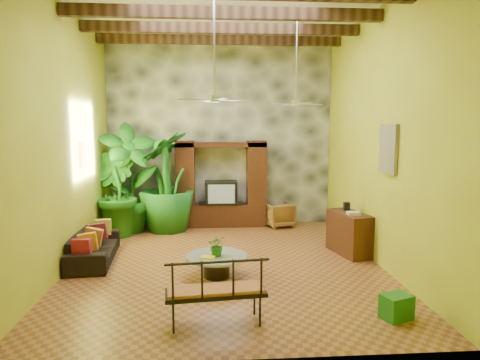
{
  "coord_description": "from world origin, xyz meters",
  "views": [
    {
      "loc": [
        -0.3,
        -8.2,
        2.78
      ],
      "look_at": [
        0.3,
        0.2,
        1.64
      ],
      "focal_mm": 32.0,
      "sensor_mm": 36.0,
      "label": 1
    }
  ],
  "objects": [
    {
      "name": "centerpiece_plant",
      "position": [
        -0.17,
        -0.74,
        0.59
      ],
      "size": [
        0.36,
        0.32,
        0.38
      ],
      "primitive_type": "imported",
      "rotation": [
        0.0,
        0.0,
        -0.07
      ],
      "color": "#21651A",
      "rests_on": "coffee_table"
    },
    {
      "name": "wall_art_painting",
      "position": [
        2.96,
        -0.6,
        2.3
      ],
      "size": [
        0.06,
        0.7,
        0.9
      ],
      "primitive_type": "cube",
      "color": "#276391",
      "rests_on": "right_wall"
    },
    {
      "name": "back_wall",
      "position": [
        0.0,
        3.5,
        2.5
      ],
      "size": [
        6.0,
        0.02,
        5.0
      ],
      "primitive_type": "cube",
      "color": "#A29D24",
      "rests_on": "ground"
    },
    {
      "name": "stone_accent_wall",
      "position": [
        0.0,
        3.44,
        2.5
      ],
      "size": [
        5.98,
        0.1,
        4.98
      ],
      "primitive_type": "cube",
      "color": "#363A3E",
      "rests_on": "ground"
    },
    {
      "name": "ceiling_beams",
      "position": [
        0.0,
        0.0,
        4.78
      ],
      "size": [
        5.95,
        5.36,
        0.22
      ],
      "color": "#3B2612",
      "rests_on": "ceiling"
    },
    {
      "name": "yellow_tray",
      "position": [
        -0.35,
        -0.87,
        0.41
      ],
      "size": [
        0.29,
        0.25,
        0.03
      ],
      "primitive_type": "cube",
      "rotation": [
        0.0,
        0.0,
        -0.32
      ],
      "color": "gold",
      "rests_on": "coffee_table"
    },
    {
      "name": "ceiling_fan_front",
      "position": [
        -0.2,
        -0.4,
        3.4
      ],
      "size": [
        1.28,
        1.28,
        1.86
      ],
      "color": "#B3B3B8",
      "rests_on": "ceiling"
    },
    {
      "name": "side_console",
      "position": [
        2.65,
        0.46,
        0.45
      ],
      "size": [
        0.75,
        1.2,
        0.89
      ],
      "primitive_type": "cube",
      "rotation": [
        0.0,
        0.0,
        0.23
      ],
      "color": "#332210",
      "rests_on": "ground"
    },
    {
      "name": "iron_bench",
      "position": [
        -0.24,
        -2.63,
        0.55
      ],
      "size": [
        1.42,
        0.64,
        0.57
      ],
      "rotation": [
        0.0,
        0.0,
        0.1
      ],
      "color": "black",
      "rests_on": "ground"
    },
    {
      "name": "sofa",
      "position": [
        -2.65,
        0.36,
        0.29
      ],
      "size": [
        0.93,
        2.04,
        0.58
      ],
      "primitive_type": "imported",
      "rotation": [
        0.0,
        0.0,
        1.65
      ],
      "color": "black",
      "rests_on": "ground"
    },
    {
      "name": "tall_plant_a",
      "position": [
        -2.31,
        2.62,
        1.4
      ],
      "size": [
        1.75,
        1.5,
        2.81
      ],
      "primitive_type": "imported",
      "rotation": [
        0.0,
        0.0,
        0.4
      ],
      "color": "#1C6A1C",
      "rests_on": "ground"
    },
    {
      "name": "green_bin",
      "position": [
        2.33,
        -2.59,
        0.18
      ],
      "size": [
        0.49,
        0.43,
        0.35
      ],
      "primitive_type": "cube",
      "rotation": [
        0.0,
        0.0,
        0.36
      ],
      "color": "#1F7534",
      "rests_on": "ground"
    },
    {
      "name": "ground",
      "position": [
        0.0,
        0.0,
        0.0
      ],
      "size": [
        7.0,
        7.0,
        0.0
      ],
      "primitive_type": "plane",
      "color": "brown",
      "rests_on": "ground"
    },
    {
      "name": "left_wall",
      "position": [
        -3.0,
        0.0,
        2.5
      ],
      "size": [
        0.02,
        7.0,
        5.0
      ],
      "primitive_type": "cube",
      "color": "#A29D24",
      "rests_on": "ground"
    },
    {
      "name": "entertainment_center",
      "position": [
        0.0,
        3.14,
        0.97
      ],
      "size": [
        2.4,
        0.55,
        2.3
      ],
      "color": "black",
      "rests_on": "ground"
    },
    {
      "name": "right_wall",
      "position": [
        3.0,
        0.0,
        2.5
      ],
      "size": [
        0.02,
        7.0,
        5.0
      ],
      "primitive_type": "cube",
      "color": "#A29D24",
      "rests_on": "ground"
    },
    {
      "name": "wicker_armchair",
      "position": [
        1.56,
        2.96,
        0.32
      ],
      "size": [
        0.85,
        0.86,
        0.64
      ],
      "primitive_type": "imported",
      "rotation": [
        0.0,
        0.0,
        3.42
      ],
      "color": "olive",
      "rests_on": "ground"
    },
    {
      "name": "coffee_table",
      "position": [
        -0.19,
        -0.73,
        0.26
      ],
      "size": [
        1.12,
        1.12,
        0.4
      ],
      "rotation": [
        0.0,
        0.0,
        0.15
      ],
      "color": "black",
      "rests_on": "ground"
    },
    {
      "name": "ceiling",
      "position": [
        0.0,
        0.0,
        5.0
      ],
      "size": [
        6.0,
        7.0,
        0.02
      ],
      "primitive_type": "cube",
      "color": "silver",
      "rests_on": "back_wall"
    },
    {
      "name": "tall_plant_b",
      "position": [
        -2.64,
        2.33,
        1.07
      ],
      "size": [
        1.51,
        1.5,
        2.14
      ],
      "primitive_type": "imported",
      "rotation": [
        0.0,
        0.0,
        2.37
      ],
      "color": "#1D691B",
      "rests_on": "ground"
    },
    {
      "name": "wall_art_mask",
      "position": [
        -2.96,
        1.0,
        2.1
      ],
      "size": [
        0.06,
        0.32,
        0.55
      ],
      "primitive_type": "cube",
      "color": "#C88E17",
      "rests_on": "left_wall"
    },
    {
      "name": "tall_plant_c",
      "position": [
        -1.4,
        2.75,
        1.28
      ],
      "size": [
        1.85,
        1.85,
        2.55
      ],
      "primitive_type": "imported",
      "rotation": [
        0.0,
        0.0,
        4.34
      ],
      "color": "#1A641F",
      "rests_on": "ground"
    },
    {
      "name": "ceiling_fan_back",
      "position": [
        1.6,
        1.2,
        3.4
      ],
      "size": [
        1.28,
        1.28,
        1.86
      ],
      "color": "#B3B3B8",
      "rests_on": "ceiling"
    }
  ]
}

